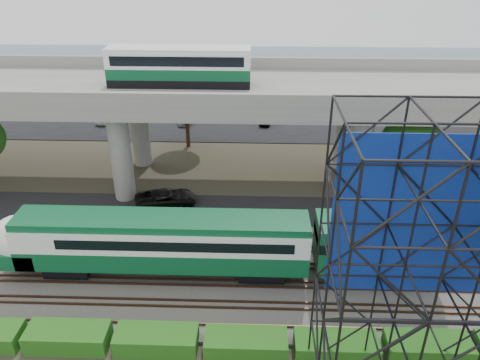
{
  "coord_description": "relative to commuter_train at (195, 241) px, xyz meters",
  "views": [
    {
      "loc": [
        1.33,
        -23.06,
        20.66
      ],
      "look_at": [
        0.31,
        6.0,
        5.35
      ],
      "focal_mm": 35.0,
      "sensor_mm": 36.0,
      "label": 1
    }
  ],
  "objects": [
    {
      "name": "overpass",
      "position": [
        2.12,
        14.0,
        5.33
      ],
      "size": [
        80.0,
        12.0,
        12.4
      ],
      "color": "#9E9B93",
      "rests_on": "ground"
    },
    {
      "name": "ballast_bed",
      "position": [
        2.5,
        0.0,
        -2.78
      ],
      "size": [
        90.0,
        12.0,
        0.2
      ],
      "primitive_type": "cube",
      "color": "slate",
      "rests_on": "ground"
    },
    {
      "name": "parked_cars",
      "position": [
        2.82,
        31.78,
        -2.2
      ],
      "size": [
        35.99,
        9.56,
        1.3
      ],
      "color": "white",
      "rests_on": "parking_lot"
    },
    {
      "name": "hedge_strip",
      "position": [
        3.5,
        -6.3,
        -2.32
      ],
      "size": [
        34.6,
        1.8,
        1.2
      ],
      "color": "#175212",
      "rests_on": "ground"
    },
    {
      "name": "scaffold_tower",
      "position": [
        11.4,
        -9.98,
        4.59
      ],
      "size": [
        9.36,
        6.36,
        15.0
      ],
      "color": "black",
      "rests_on": "ground"
    },
    {
      "name": "ground",
      "position": [
        2.5,
        -2.0,
        -2.88
      ],
      "size": [
        140.0,
        140.0,
        0.0
      ],
      "primitive_type": "plane",
      "color": "#474233",
      "rests_on": "ground"
    },
    {
      "name": "rail_tracks",
      "position": [
        2.5,
        -0.0,
        -2.6
      ],
      "size": [
        90.0,
        9.52,
        0.16
      ],
      "color": "#472D1E",
      "rests_on": "ballast_bed"
    },
    {
      "name": "harbor_water",
      "position": [
        2.5,
        54.0,
        -2.87
      ],
      "size": [
        140.0,
        40.0,
        0.03
      ],
      "primitive_type": "cube",
      "color": "#415E6B",
      "rests_on": "ground"
    },
    {
      "name": "trees",
      "position": [
        -2.17,
        14.17,
        2.69
      ],
      "size": [
        40.94,
        16.94,
        7.69
      ],
      "color": "#382314",
      "rests_on": "ground"
    },
    {
      "name": "commuter_train",
      "position": [
        0.0,
        0.0,
        0.0
      ],
      "size": [
        29.3,
        3.06,
        4.3
      ],
      "color": "black",
      "rests_on": "rail_tracks"
    },
    {
      "name": "parking_lot",
      "position": [
        2.5,
        32.0,
        -2.84
      ],
      "size": [
        90.0,
        18.0,
        0.08
      ],
      "primitive_type": "cube",
      "color": "black",
      "rests_on": "ground"
    },
    {
      "name": "service_road",
      "position": [
        2.5,
        8.5,
        -2.84
      ],
      "size": [
        90.0,
        5.0,
        0.08
      ],
      "primitive_type": "cube",
      "color": "black",
      "rests_on": "ground"
    },
    {
      "name": "suv",
      "position": [
        -3.68,
        9.1,
        -2.08
      ],
      "size": [
        5.58,
        3.52,
        1.43
      ],
      "primitive_type": "imported",
      "rotation": [
        0.0,
        0.0,
        1.81
      ],
      "color": "black",
      "rests_on": "service_road"
    }
  ]
}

